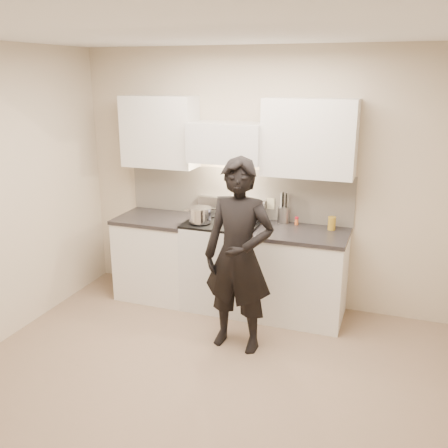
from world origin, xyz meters
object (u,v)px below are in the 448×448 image
at_px(counter_right, 300,275).
at_px(person, 239,256).
at_px(stove, 223,263).
at_px(utensil_crock, 283,214).
at_px(wok, 246,209).

xyz_separation_m(counter_right, person, (-0.41, -0.77, 0.42)).
relative_size(stove, counter_right, 1.04).
bearing_deg(utensil_crock, person, -99.14).
relative_size(wok, person, 0.27).
bearing_deg(utensil_crock, wok, -165.40).
distance_m(wok, utensil_crock, 0.40).
xyz_separation_m(counter_right, utensil_crock, (-0.25, 0.24, 0.56)).
bearing_deg(wok, counter_right, -12.91).
distance_m(stove, wok, 0.64).
height_order(stove, utensil_crock, utensil_crock).
xyz_separation_m(stove, person, (0.42, -0.77, 0.40)).
bearing_deg(person, utensil_crock, 84.61).
height_order(stove, person, person).
relative_size(counter_right, wok, 1.94).
distance_m(stove, utensil_crock, 0.83).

